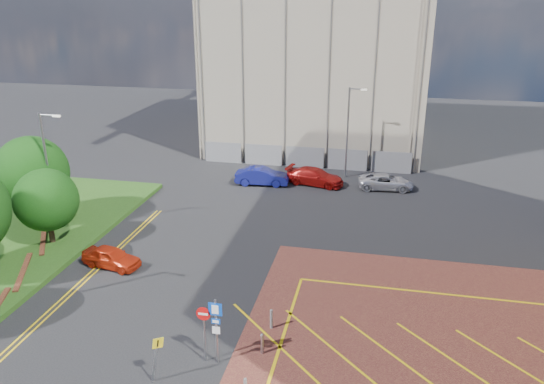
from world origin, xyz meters
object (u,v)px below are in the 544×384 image
(lamp_left_far, at_px, (49,167))
(warning_sign, at_px, (156,354))
(sign_cluster, at_px, (211,324))
(car_red_back, at_px, (315,177))
(car_silver_back, at_px, (386,182))
(car_red_left, at_px, (111,257))
(car_blue_back, at_px, (262,176))
(lamp_back, at_px, (348,129))
(tree_c, at_px, (46,200))
(tree_d, at_px, (32,172))

(lamp_left_far, xyz_separation_m, warning_sign, (12.87, -12.77, -3.23))
(sign_cluster, height_order, car_red_back, sign_cluster)
(lamp_left_far, distance_m, car_silver_back, 26.12)
(car_red_left, height_order, car_blue_back, car_blue_back)
(lamp_back, bearing_deg, sign_cluster, -97.97)
(tree_c, height_order, sign_cluster, tree_c)
(tree_c, xyz_separation_m, tree_d, (-3.00, 3.00, 0.68))
(tree_c, height_order, car_red_left, tree_c)
(tree_d, xyz_separation_m, car_blue_back, (13.65, 11.43, -3.12))
(car_red_back, xyz_separation_m, car_silver_back, (5.98, 0.12, -0.08))
(tree_d, xyz_separation_m, warning_sign, (14.95, -13.77, -2.44))
(warning_sign, bearing_deg, car_red_back, 83.12)
(warning_sign, distance_m, car_silver_back, 27.81)
(car_red_left, bearing_deg, lamp_left_far, 68.30)
(tree_c, bearing_deg, lamp_left_far, 114.71)
(tree_d, distance_m, car_red_left, 9.98)
(tree_c, bearing_deg, car_silver_back, 36.31)
(car_red_back, bearing_deg, lamp_left_far, 141.55)
(car_red_back, bearing_deg, car_silver_back, -77.08)
(tree_c, relative_size, lamp_back, 0.61)
(warning_sign, distance_m, car_red_left, 11.29)
(sign_cluster, height_order, car_silver_back, sign_cluster)
(tree_c, relative_size, car_red_back, 0.99)
(lamp_left_far, xyz_separation_m, car_red_left, (6.05, -3.81, -4.04))
(car_blue_back, bearing_deg, tree_d, 124.94)
(lamp_left_far, relative_size, car_red_back, 1.61)
(tree_d, distance_m, car_silver_back, 27.32)
(warning_sign, relative_size, car_red_back, 0.45)
(lamp_left_far, height_order, warning_sign, lamp_left_far)
(tree_c, relative_size, car_red_left, 1.34)
(car_blue_back, bearing_deg, car_red_back, -83.17)
(car_red_left, height_order, car_silver_back, car_silver_back)
(sign_cluster, bearing_deg, lamp_back, 82.03)
(tree_d, relative_size, car_blue_back, 1.33)
(lamp_back, distance_m, car_blue_back, 8.59)
(tree_c, relative_size, lamp_left_far, 0.61)
(lamp_left_far, relative_size, car_silver_back, 1.75)
(car_blue_back, bearing_deg, lamp_back, -67.75)
(tree_d, relative_size, car_red_left, 1.67)
(sign_cluster, bearing_deg, lamp_left_far, 143.18)
(car_silver_back, bearing_deg, lamp_back, 49.57)
(tree_d, bearing_deg, tree_c, -45.00)
(sign_cluster, bearing_deg, warning_sign, -136.50)
(car_red_left, bearing_deg, tree_c, 81.08)
(sign_cluster, xyz_separation_m, car_red_back, (1.31, 24.38, -1.23))
(tree_c, relative_size, tree_d, 0.81)
(tree_d, height_order, lamp_back, lamp_back)
(car_blue_back, relative_size, car_silver_back, 1.00)
(sign_cluster, distance_m, car_blue_back, 23.69)
(car_red_back, relative_size, car_silver_back, 1.08)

